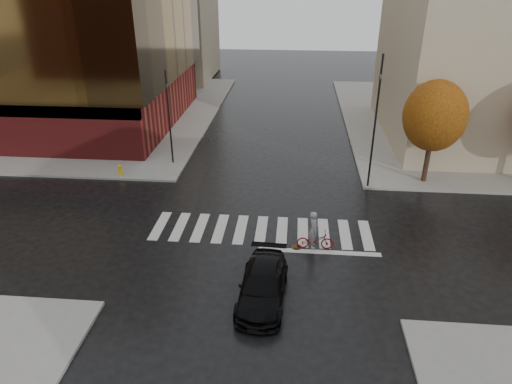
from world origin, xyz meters
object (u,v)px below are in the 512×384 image
at_px(sedan, 263,285).
at_px(traffic_light_ne, 376,113).
at_px(traffic_light_nw, 169,113).
at_px(cyclist, 315,236).
at_px(fire_hydrant, 120,169).

relative_size(sedan, traffic_light_ne, 0.58).
distance_m(sedan, traffic_light_nw, 16.17).
xyz_separation_m(cyclist, traffic_light_ne, (3.56, 7.30, 4.17)).
height_order(traffic_light_ne, fire_hydrant, traffic_light_ne).
xyz_separation_m(sedan, fire_hydrant, (-10.34, 11.52, -0.10)).
relative_size(cyclist, traffic_light_nw, 0.32).
xyz_separation_m(traffic_light_ne, fire_hydrant, (-16.14, 0.20, -4.30)).
bearing_deg(cyclist, traffic_light_ne, -27.42).
bearing_deg(traffic_light_ne, fire_hydrant, 4.20).
bearing_deg(sedan, traffic_light_ne, 65.67).
bearing_deg(traffic_light_nw, cyclist, 32.97).
height_order(traffic_light_nw, fire_hydrant, traffic_light_nw).
xyz_separation_m(traffic_light_nw, fire_hydrant, (-2.89, -2.50, -3.16)).
height_order(traffic_light_nw, traffic_light_ne, traffic_light_ne).
relative_size(traffic_light_ne, fire_hydrant, 10.48).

